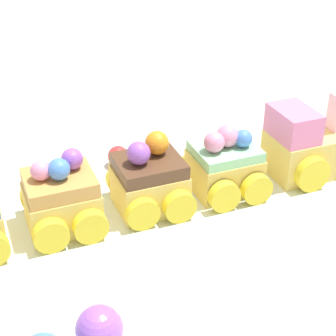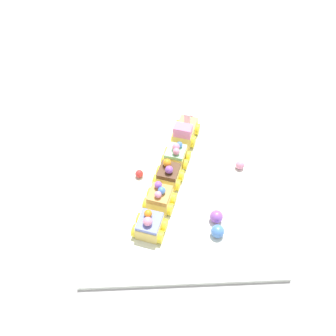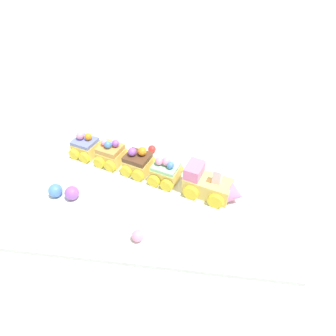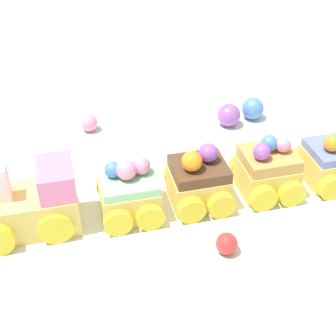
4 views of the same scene
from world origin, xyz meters
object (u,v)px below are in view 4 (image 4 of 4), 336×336
at_px(cake_car_mint, 129,193).
at_px(gumball_pink, 89,123).
at_px(cake_car_chocolate, 198,182).
at_px(cake_car_blueberry, 332,162).
at_px(gumball_purple, 229,115).
at_px(gumball_blue, 253,109).
at_px(gumball_red, 227,244).
at_px(cake_train_locomotive, 19,208).
at_px(cake_car_caramel, 267,171).

xyz_separation_m(cake_car_mint, gumball_pink, (-0.03, -0.17, -0.01)).
relative_size(cake_car_mint, cake_car_chocolate, 1.00).
distance_m(cake_car_blueberry, gumball_purple, 0.16).
bearing_deg(cake_car_mint, gumball_blue, -142.88).
bearing_deg(gumball_blue, gumball_red, 44.24).
relative_size(cake_car_chocolate, gumball_blue, 2.84).
bearing_deg(gumball_blue, gumball_purple, -4.11).
xyz_separation_m(cake_car_blueberry, gumball_red, (0.17, 0.03, -0.01)).
bearing_deg(gumball_pink, cake_car_blueberry, 127.66).
height_order(cake_car_chocolate, gumball_red, cake_car_chocolate).
height_order(gumball_pink, gumball_purple, gumball_purple).
bearing_deg(gumball_red, cake_train_locomotive, -41.32).
distance_m(gumball_pink, gumball_red, 0.27).
height_order(cake_car_caramel, gumball_blue, cake_car_caramel).
bearing_deg(cake_train_locomotive, cake_car_mint, -179.94).
height_order(cake_car_mint, gumball_red, cake_car_mint).
height_order(cake_train_locomotive, cake_car_blueberry, cake_train_locomotive).
bearing_deg(cake_train_locomotive, gumball_red, 157.09).
xyz_separation_m(cake_train_locomotive, gumball_purple, (-0.30, -0.05, -0.01)).
relative_size(cake_train_locomotive, cake_car_mint, 1.59).
distance_m(cake_car_mint, cake_car_chocolate, 0.07).
xyz_separation_m(gumball_red, gumball_purple, (-0.15, -0.18, 0.00)).
relative_size(cake_car_chocolate, cake_car_caramel, 1.00).
relative_size(cake_car_mint, gumball_pink, 3.64).
relative_size(cake_train_locomotive, gumball_pink, 5.81).
bearing_deg(cake_train_locomotive, cake_car_blueberry, 179.97).
bearing_deg(gumball_blue, cake_car_caramel, 54.77).
xyz_separation_m(cake_car_caramel, gumball_purple, (-0.05, -0.13, -0.01)).
bearing_deg(cake_car_blueberry, cake_train_locomotive, -0.03).
distance_m(cake_car_caramel, gumball_purple, 0.14).
bearing_deg(cake_car_mint, cake_car_chocolate, 179.76).
distance_m(cake_train_locomotive, gumball_pink, 0.19).
bearing_deg(cake_train_locomotive, gumball_pink, -116.44).
bearing_deg(cake_car_mint, gumball_pink, -82.05).
height_order(cake_car_mint, cake_car_blueberry, same).
xyz_separation_m(cake_car_mint, cake_car_caramel, (-0.15, 0.05, 0.00)).
distance_m(gumball_blue, gumball_red, 0.26).
distance_m(cake_train_locomotive, gumball_red, 0.21).
bearing_deg(gumball_purple, gumball_blue, 175.89).
bearing_deg(gumball_pink, cake_train_locomotive, 45.15).
distance_m(cake_car_chocolate, gumball_purple, 0.17).
relative_size(cake_car_chocolate, gumball_pink, 3.64).
height_order(cake_car_caramel, cake_car_blueberry, cake_car_caramel).
xyz_separation_m(cake_car_caramel, cake_car_blueberry, (-0.07, 0.03, -0.00)).
relative_size(cake_car_blueberry, gumball_blue, 2.84).
xyz_separation_m(cake_car_mint, gumball_purple, (-0.20, -0.08, -0.01)).
bearing_deg(cake_car_blueberry, gumball_red, 27.57).
xyz_separation_m(cake_train_locomotive, cake_car_blueberry, (-0.32, 0.11, -0.00)).
height_order(gumball_pink, gumball_red, gumball_pink).
relative_size(cake_car_mint, cake_car_blueberry, 1.00).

